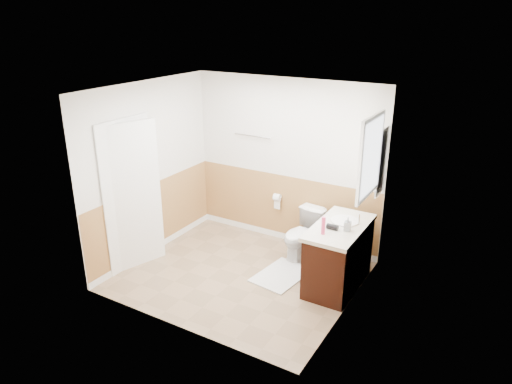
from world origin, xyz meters
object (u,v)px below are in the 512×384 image
Objects in this scene: lotion_bottle at (323,226)px; soap_dispenser at (348,224)px; vanity_cabinet at (338,258)px; toilet at (302,235)px; bath_mat at (281,275)px.

lotion_bottle is 0.32m from soap_dispenser.
lotion_bottle reaches higher than vanity_cabinet.
toilet is 0.72m from bath_mat.
lotion_bottle is at bearing -132.83° from soap_dispenser.
bath_mat is at bearing -166.88° from vanity_cabinet.
vanity_cabinet reaches higher than toilet.
vanity_cabinet is 0.56m from soap_dispenser.
soap_dispenser reaches higher than toilet.
soap_dispenser is (0.85, 0.08, 0.93)m from bath_mat.
vanity_cabinet is 0.66m from lotion_bottle.
toilet is at bearing 147.47° from vanity_cabinet.
lotion_bottle is 1.24× the size of soap_dispenser.
bath_mat is at bearing -174.72° from soap_dispenser.
bath_mat is (-0.00, -0.63, -0.34)m from toilet.
toilet is 3.19× the size of lotion_bottle.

